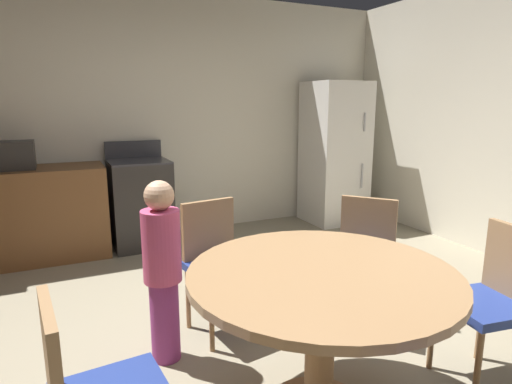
# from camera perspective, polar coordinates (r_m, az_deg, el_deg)

# --- Properties ---
(ground_plane) EXTENTS (14.00, 14.00, 0.00)m
(ground_plane) POSITION_cam_1_polar(r_m,az_deg,el_deg) (2.80, 2.88, -20.90)
(ground_plane) COLOR gray
(wall_back) EXTENTS (5.86, 0.12, 2.70)m
(wall_back) POSITION_cam_1_polar(r_m,az_deg,el_deg) (5.05, -12.38, 9.77)
(wall_back) COLOR silver
(wall_back) RESTS_ON ground
(oven_range) EXTENTS (0.60, 0.60, 1.10)m
(oven_range) POSITION_cam_1_polar(r_m,az_deg,el_deg) (4.71, -15.13, -1.36)
(oven_range) COLOR #2D2B28
(oven_range) RESTS_ON ground
(refrigerator) EXTENTS (0.68, 0.68, 1.76)m
(refrigerator) POSITION_cam_1_polar(r_m,az_deg,el_deg) (5.52, 10.40, 5.11)
(refrigerator) COLOR white
(refrigerator) RESTS_ON ground
(microwave) EXTENTS (0.44, 0.32, 0.26)m
(microwave) POSITION_cam_1_polar(r_m,az_deg,el_deg) (4.57, -30.11, 4.22)
(microwave) COLOR #2D2B28
(microwave) RESTS_ON kitchen_counter
(dining_table) EXTENTS (1.24, 1.24, 0.76)m
(dining_table) POSITION_cam_1_polar(r_m,az_deg,el_deg) (2.08, 8.69, -14.22)
(dining_table) COLOR #9E754C
(dining_table) RESTS_ON ground
(chair_northeast) EXTENTS (0.56, 0.56, 0.87)m
(chair_northeast) POSITION_cam_1_polar(r_m,az_deg,el_deg) (3.04, 14.15, -7.98)
(chair_northeast) COLOR #9E754C
(chair_northeast) RESTS_ON ground
(chair_east) EXTENTS (0.45, 0.45, 0.87)m
(chair_east) POSITION_cam_1_polar(r_m,az_deg,el_deg) (2.68, 29.22, -11.88)
(chair_east) COLOR #9E754C
(chair_east) RESTS_ON ground
(chair_north) EXTENTS (0.46, 0.46, 0.87)m
(chair_north) POSITION_cam_1_polar(r_m,az_deg,el_deg) (2.89, -5.25, -8.71)
(chair_north) COLOR #9E754C
(chair_north) RESTS_ON ground
(person_child) EXTENTS (0.31, 0.31, 1.09)m
(person_child) POSITION_cam_1_polar(r_m,az_deg,el_deg) (2.56, -12.35, -9.81)
(person_child) COLOR #8C337A
(person_child) RESTS_ON ground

